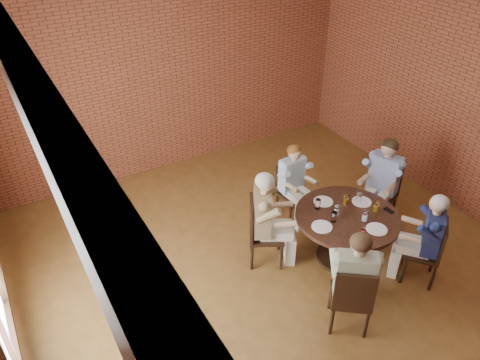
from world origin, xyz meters
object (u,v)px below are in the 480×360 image
chair_a (382,189)px  chair_e (430,249)px  diner_a (381,183)px  diner_c (267,219)px  diner_b (294,184)px  dining_table (345,228)px  diner_e (426,239)px  smartphone (389,210)px  chair_d (352,297)px  chair_c (260,229)px  diner_d (353,280)px  chair_b (290,189)px

chair_a → chair_e: (-0.43, -1.27, -0.01)m
diner_a → diner_c: diner_c is taller
diner_b → diner_c: bearing=-149.0°
dining_table → diner_a: (1.01, 0.41, 0.15)m
diner_e → smartphone: bearing=-120.5°
diner_b → diner_c: (-0.84, -0.58, 0.07)m
chair_d → dining_table: bearing=-90.0°
chair_a → diner_c: diner_c is taller
chair_a → smartphone: (-0.56, -0.64, 0.24)m
chair_d → chair_c: bearing=-42.7°
diner_b → smartphone: diner_b is taller
diner_d → chair_e: (1.33, 0.05, -0.18)m
diner_a → chair_c: diner_a is taller
chair_e → chair_c: bearing=-78.9°
chair_b → diner_b: 0.16m
chair_e → smartphone: size_ratio=6.54×
chair_c → chair_a: bearing=-63.6°
diner_d → diner_e: (1.28, 0.11, -0.03)m
chair_a → diner_e: diner_e is taller
diner_a → chair_e: 1.30m
chair_d → chair_e: size_ratio=1.04×
chair_b → diner_d: (-0.60, -2.04, 0.20)m
chair_a → diner_c: bearing=-114.1°
chair_e → diner_e: diner_e is taller
diner_a → diner_b: 1.27m
diner_c → diner_e: 1.99m
chair_b → chair_d: (-0.65, -2.11, 0.03)m
diner_c → chair_e: bearing=-100.8°
diner_c → chair_e: 2.07m
chair_b → chair_d: bearing=-110.6°
chair_c → chair_e: chair_c is taller
chair_d → smartphone: (1.25, 0.74, 0.24)m
diner_a → chair_d: (-1.73, -1.35, -0.17)m
diner_d → chair_e: 1.35m
diner_b → diner_c: 1.02m
dining_table → chair_a: 1.18m
dining_table → chair_e: chair_e is taller
smartphone → diner_d: bearing=-150.8°
chair_a → diner_e: bearing=-43.7°
diner_b → diner_e: diner_e is taller
diner_a → diner_d: bearing=-74.7°
diner_d → smartphone: bearing=-113.4°
diner_c → chair_d: size_ratio=1.45×
diner_a → chair_b: 1.33m
diner_a → diner_b: size_ratio=1.09×
diner_b → dining_table: bearing=-90.0°
chair_b → chair_d: 2.21m
diner_e → smartphone: (-0.08, 0.56, 0.10)m
diner_c → diner_e: (1.52, -1.28, -0.04)m
chair_b → diner_c: (-0.84, -0.65, 0.20)m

